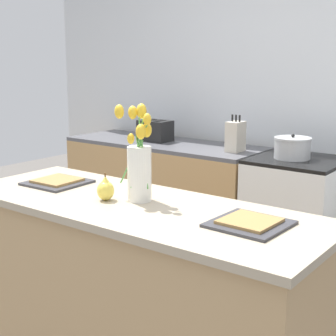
{
  "coord_description": "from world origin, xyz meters",
  "views": [
    {
      "loc": [
        1.47,
        -1.69,
        1.59
      ],
      "look_at": [
        0.0,
        0.25,
        1.06
      ],
      "focal_mm": 55.0,
      "sensor_mm": 36.0,
      "label": 1
    }
  ],
  "objects_px": {
    "flower_vase": "(139,163)",
    "plate_setting_left": "(57,182)",
    "pear_figurine": "(106,189)",
    "knife_block": "(235,136)",
    "toaster": "(155,131)",
    "plate_setting_right": "(250,223)",
    "cooking_pot": "(292,148)",
    "stove_range": "(295,222)"
  },
  "relations": [
    {
      "from": "toaster",
      "to": "pear_figurine",
      "type": "bearing_deg",
      "value": -58.26
    },
    {
      "from": "plate_setting_left",
      "to": "knife_block",
      "type": "height_order",
      "value": "knife_block"
    },
    {
      "from": "plate_setting_left",
      "to": "cooking_pot",
      "type": "height_order",
      "value": "cooking_pot"
    },
    {
      "from": "plate_setting_left",
      "to": "toaster",
      "type": "xyz_separation_m",
      "value": [
        -0.59,
        1.57,
        0.04
      ]
    },
    {
      "from": "pear_figurine",
      "to": "knife_block",
      "type": "height_order",
      "value": "knife_block"
    },
    {
      "from": "cooking_pot",
      "to": "knife_block",
      "type": "xyz_separation_m",
      "value": [
        -0.44,
        -0.0,
        0.04
      ]
    },
    {
      "from": "toaster",
      "to": "cooking_pot",
      "type": "height_order",
      "value": "toaster"
    },
    {
      "from": "plate_setting_right",
      "to": "toaster",
      "type": "xyz_separation_m",
      "value": [
        -1.72,
        1.57,
        0.04
      ]
    },
    {
      "from": "stove_range",
      "to": "flower_vase",
      "type": "relative_size",
      "value": 2.06
    },
    {
      "from": "knife_block",
      "to": "pear_figurine",
      "type": "bearing_deg",
      "value": -81.39
    },
    {
      "from": "plate_setting_right",
      "to": "flower_vase",
      "type": "bearing_deg",
      "value": 178.62
    },
    {
      "from": "flower_vase",
      "to": "cooking_pot",
      "type": "bearing_deg",
      "value": 87.27
    },
    {
      "from": "pear_figurine",
      "to": "cooking_pot",
      "type": "bearing_deg",
      "value": 82.99
    },
    {
      "from": "toaster",
      "to": "cooking_pot",
      "type": "xyz_separation_m",
      "value": [
        1.22,
        -0.02,
        -0.01
      ]
    },
    {
      "from": "flower_vase",
      "to": "knife_block",
      "type": "bearing_deg",
      "value": 103.67
    },
    {
      "from": "pear_figurine",
      "to": "knife_block",
      "type": "bearing_deg",
      "value": 98.61
    },
    {
      "from": "flower_vase",
      "to": "plate_setting_left",
      "type": "height_order",
      "value": "flower_vase"
    },
    {
      "from": "toaster",
      "to": "knife_block",
      "type": "bearing_deg",
      "value": -2.02
    },
    {
      "from": "stove_range",
      "to": "plate_setting_right",
      "type": "bearing_deg",
      "value": -73.53
    },
    {
      "from": "stove_range",
      "to": "knife_block",
      "type": "height_order",
      "value": "knife_block"
    },
    {
      "from": "plate_setting_left",
      "to": "cooking_pot",
      "type": "bearing_deg",
      "value": 68.05
    },
    {
      "from": "pear_figurine",
      "to": "knife_block",
      "type": "relative_size",
      "value": 0.48
    },
    {
      "from": "cooking_pot",
      "to": "plate_setting_left",
      "type": "bearing_deg",
      "value": -111.95
    },
    {
      "from": "stove_range",
      "to": "toaster",
      "type": "height_order",
      "value": "toaster"
    },
    {
      "from": "toaster",
      "to": "knife_block",
      "type": "xyz_separation_m",
      "value": [
        0.77,
        -0.03,
        0.03
      ]
    },
    {
      "from": "plate_setting_right",
      "to": "toaster",
      "type": "relative_size",
      "value": 1.04
    },
    {
      "from": "flower_vase",
      "to": "plate_setting_left",
      "type": "xyz_separation_m",
      "value": [
        -0.55,
        -0.01,
        -0.16
      ]
    },
    {
      "from": "stove_range",
      "to": "plate_setting_right",
      "type": "distance_m",
      "value": 1.7
    },
    {
      "from": "pear_figurine",
      "to": "plate_setting_right",
      "type": "xyz_separation_m",
      "value": [
        0.7,
        0.08,
        -0.04
      ]
    },
    {
      "from": "plate_setting_left",
      "to": "pear_figurine",
      "type": "bearing_deg",
      "value": -10.37
    },
    {
      "from": "flower_vase",
      "to": "plate_setting_right",
      "type": "relative_size",
      "value": 1.52
    },
    {
      "from": "flower_vase",
      "to": "toaster",
      "type": "bearing_deg",
      "value": 126.37
    },
    {
      "from": "stove_range",
      "to": "flower_vase",
      "type": "xyz_separation_m",
      "value": [
        -0.11,
        -1.55,
        0.66
      ]
    },
    {
      "from": "flower_vase",
      "to": "cooking_pot",
      "type": "xyz_separation_m",
      "value": [
        0.07,
        1.53,
        -0.14
      ]
    },
    {
      "from": "plate_setting_left",
      "to": "flower_vase",
      "type": "bearing_deg",
      "value": 1.45
    },
    {
      "from": "flower_vase",
      "to": "cooking_pot",
      "type": "relative_size",
      "value": 1.75
    },
    {
      "from": "plate_setting_right",
      "to": "toaster",
      "type": "bearing_deg",
      "value": 137.67
    },
    {
      "from": "flower_vase",
      "to": "plate_setting_right",
      "type": "distance_m",
      "value": 0.6
    },
    {
      "from": "stove_range",
      "to": "pear_figurine",
      "type": "distance_m",
      "value": 1.74
    },
    {
      "from": "flower_vase",
      "to": "plate_setting_right",
      "type": "xyz_separation_m",
      "value": [
        0.58,
        -0.01,
        -0.16
      ]
    },
    {
      "from": "plate_setting_right",
      "to": "plate_setting_left",
      "type": "bearing_deg",
      "value": 180.0
    },
    {
      "from": "flower_vase",
      "to": "knife_block",
      "type": "xyz_separation_m",
      "value": [
        -0.37,
        1.52,
        -0.1
      ]
    }
  ]
}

